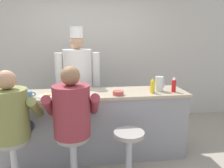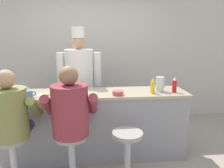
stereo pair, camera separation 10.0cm
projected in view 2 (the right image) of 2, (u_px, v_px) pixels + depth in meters
name	position (u px, v px, depth m)	size (l,w,h in m)	color
ground_plane	(97.00, 166.00, 2.97)	(20.00, 20.00, 0.00)	#9E9384
wall_back	(93.00, 55.00, 4.47)	(10.00, 0.06, 2.70)	beige
diner_counter	(96.00, 124.00, 3.16)	(2.57, 0.60, 0.96)	gray
ketchup_bottle_red	(175.00, 85.00, 3.03)	(0.06, 0.06, 0.22)	red
mustard_bottle_yellow	(153.00, 86.00, 2.97)	(0.06, 0.06, 0.22)	yellow
hot_sauce_bottle_orange	(151.00, 87.00, 3.06)	(0.03, 0.03, 0.14)	orange
water_pitcher_clear	(160.00, 84.00, 3.09)	(0.13, 0.12, 0.21)	silver
breakfast_plate	(47.00, 95.00, 2.84)	(0.22, 0.22, 0.04)	white
cereal_bowl	(118.00, 93.00, 2.91)	(0.15, 0.15, 0.05)	#B24C47
coffee_mug_blue	(30.00, 94.00, 2.81)	(0.13, 0.08, 0.08)	#4C7AB2
coffee_mug_white	(24.00, 90.00, 3.00)	(0.13, 0.09, 0.09)	white
diner_seated_olive	(11.00, 117.00, 2.43)	(0.60, 0.59, 1.38)	#B2B5BA
diner_seated_maroon	(70.00, 114.00, 2.49)	(0.63, 0.62, 1.41)	#B2B5BA
empty_stool_round	(127.00, 148.00, 2.61)	(0.37, 0.37, 0.62)	#B2B5BA
cook_in_whites_near	(79.00, 79.00, 3.66)	(0.73, 0.47, 1.88)	#232328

